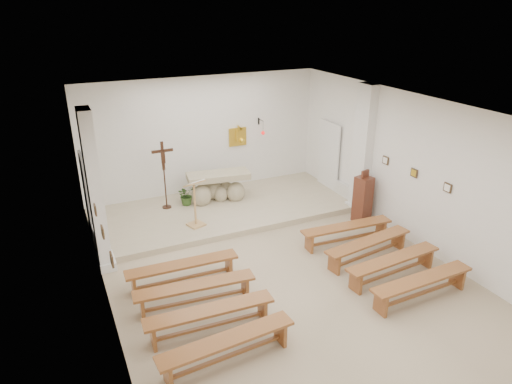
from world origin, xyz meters
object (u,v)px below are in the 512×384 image
altar (218,189)px  bench_right_fourth (422,283)px  crucifix_stand (164,170)px  lectern (195,203)px  bench_left_third (210,315)px  donation_pedestal (363,199)px  bench_right_front (347,230)px  bench_left_fourth (227,345)px  bench_left_front (183,268)px  bench_right_second (368,245)px  bench_left_second (195,290)px  bench_right_third (393,263)px

altar → bench_right_fourth: bearing=-62.9°
crucifix_stand → bench_right_fourth: size_ratio=0.82×
lectern → bench_left_third: (-0.98, -3.77, -0.41)m
donation_pedestal → bench_right_fourth: size_ratio=0.62×
bench_right_front → bench_left_fourth: 4.72m
lectern → crucifix_stand: 1.51m
bench_left_fourth → bench_right_fourth: size_ratio=1.00×
lectern → bench_left_front: lectern is taller
altar → lectern: lectern is taller
bench_right_fourth → donation_pedestal: bearing=70.5°
bench_right_second → bench_left_fourth: size_ratio=1.00×
donation_pedestal → bench_left_fourth: 6.10m
crucifix_stand → bench_right_second: bearing=-51.6°
altar → bench_left_second: bearing=-107.4°
bench_right_fourth → bench_right_front: bearing=88.7°
lectern → bench_right_third: (3.05, -3.77, -0.41)m
bench_left_fourth → lectern: bearing=74.1°
bench_right_front → bench_right_fourth: size_ratio=1.00×
bench_left_front → bench_left_fourth: size_ratio=1.00×
bench_right_second → bench_right_fourth: bearing=-97.6°
bench_left_front → bench_right_second: same height
crucifix_stand → bench_left_third: size_ratio=0.81×
bench_right_second → bench_left_second: bearing=172.4°
altar → bench_left_front: bearing=-112.5°
bench_right_front → bench_left_third: size_ratio=1.00×
crucifix_stand → bench_left_fourth: (-0.59, -5.98, -0.87)m
bench_left_second → bench_left_fourth: size_ratio=1.00×
altar → bench_left_front: size_ratio=0.79×
bench_left_front → altar: bearing=61.5°
crucifix_stand → bench_right_second: size_ratio=0.81×
bench_left_second → bench_left_third: size_ratio=1.00×
bench_left_front → bench_left_fourth: 2.46m
bench_left_front → bench_right_second: 4.11m
bench_left_front → bench_left_third: same height
lectern → bench_right_front: size_ratio=0.55×
altar → bench_right_third: bearing=-60.2°
lectern → bench_left_third: 3.92m
donation_pedestal → bench_left_third: size_ratio=0.62×
bench_right_front → bench_left_second: bearing=-164.7°
bench_left_third → bench_right_second: bearing=14.6°
lectern → bench_left_second: size_ratio=0.54×
bench_left_third → bench_left_front: bearing=93.1°
bench_left_fourth → bench_right_fourth: (4.03, 0.00, 0.00)m
bench_right_third → bench_left_fourth: 4.11m
donation_pedestal → bench_left_second: donation_pedestal is taller
altar → bench_right_third: 5.43m
bench_left_second → bench_right_second: bearing=5.2°
bench_left_second → bench_right_third: size_ratio=1.00×
crucifix_stand → bench_right_fourth: bearing=-60.1°
lectern → donation_pedestal: size_ratio=0.89×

